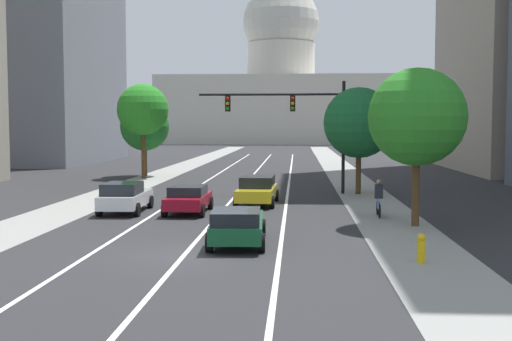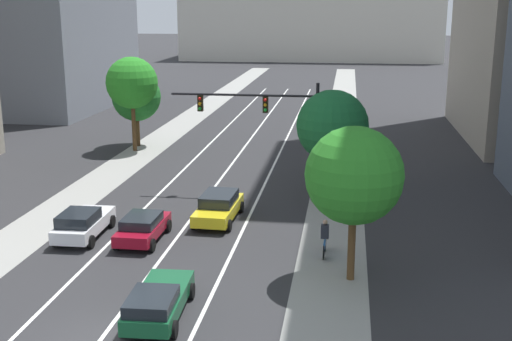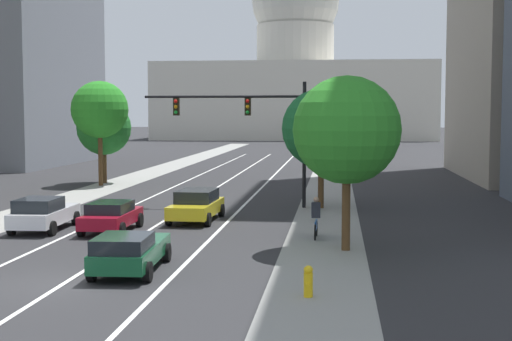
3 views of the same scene
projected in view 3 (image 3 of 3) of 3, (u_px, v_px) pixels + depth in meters
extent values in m
plane|color=#2B2B2D|center=(239.00, 174.00, 62.17)|extent=(400.00, 400.00, 0.00)
cube|color=gray|center=(133.00, 178.00, 58.05)|extent=(3.15, 130.00, 0.01)
cube|color=gray|center=(330.00, 180.00, 56.38)|extent=(3.15, 130.00, 0.01)
cube|color=white|center=(161.00, 193.00, 47.64)|extent=(0.16, 90.00, 0.01)
cube|color=white|center=(208.00, 193.00, 47.31)|extent=(0.16, 90.00, 0.01)
cube|color=white|center=(255.00, 194.00, 46.97)|extent=(0.16, 90.00, 0.01)
cube|color=beige|center=(295.00, 102.00, 144.94)|extent=(53.02, 23.27, 14.64)
cylinder|color=beige|center=(295.00, 45.00, 144.07)|extent=(15.05, 15.05, 7.52)
sphere|color=beige|center=(295.00, 1.00, 143.41)|extent=(16.93, 16.93, 16.93)
cube|color=yellow|center=(196.00, 208.00, 35.28)|extent=(2.02, 4.79, 0.60)
cube|color=black|center=(197.00, 196.00, 35.40)|extent=(1.78, 2.52, 0.57)
cylinder|color=black|center=(186.00, 210.00, 37.02)|extent=(0.24, 0.65, 0.64)
cylinder|color=black|center=(222.00, 210.00, 36.76)|extent=(0.24, 0.65, 0.64)
cylinder|color=black|center=(169.00, 219.00, 33.85)|extent=(0.24, 0.65, 0.64)
cylinder|color=black|center=(208.00, 220.00, 33.59)|extent=(0.24, 0.65, 0.64)
cube|color=#14512D|center=(131.00, 253.00, 24.16)|extent=(1.94, 4.70, 0.57)
cube|color=black|center=(123.00, 243.00, 23.01)|extent=(1.70, 2.20, 0.45)
cylinder|color=black|center=(117.00, 252.00, 25.80)|extent=(0.25, 0.65, 0.64)
cylinder|color=black|center=(167.00, 253.00, 25.69)|extent=(0.25, 0.65, 0.64)
cylinder|color=black|center=(92.00, 271.00, 22.67)|extent=(0.25, 0.65, 0.64)
cylinder|color=black|center=(148.00, 272.00, 22.56)|extent=(0.25, 0.65, 0.64)
cube|color=silver|center=(45.00, 216.00, 32.61)|extent=(1.88, 4.55, 0.62)
cube|color=black|center=(39.00, 205.00, 31.87)|extent=(1.67, 2.18, 0.55)
cylinder|color=black|center=(39.00, 218.00, 34.22)|extent=(0.24, 0.65, 0.64)
cylinder|color=black|center=(76.00, 218.00, 34.08)|extent=(0.24, 0.65, 0.64)
cylinder|color=black|center=(12.00, 228.00, 31.18)|extent=(0.24, 0.65, 0.64)
cylinder|color=black|center=(52.00, 228.00, 31.04)|extent=(0.24, 0.65, 0.64)
cube|color=maroon|center=(112.00, 218.00, 32.14)|extent=(1.74, 4.16, 0.55)
cube|color=black|center=(110.00, 207.00, 31.94)|extent=(1.60, 2.20, 0.46)
cylinder|color=black|center=(103.00, 219.00, 33.66)|extent=(0.22, 0.64, 0.64)
cylinder|color=black|center=(140.00, 220.00, 33.47)|extent=(0.22, 0.64, 0.64)
cylinder|color=black|center=(81.00, 229.00, 30.86)|extent=(0.22, 0.64, 0.64)
cylinder|color=black|center=(121.00, 230.00, 30.66)|extent=(0.22, 0.64, 0.64)
cylinder|color=black|center=(304.00, 145.00, 40.04)|extent=(0.20, 0.20, 6.84)
cylinder|color=black|center=(224.00, 97.00, 40.31)|extent=(8.81, 0.14, 0.14)
cube|color=black|center=(248.00, 107.00, 40.21)|extent=(0.32, 0.28, 0.96)
sphere|color=red|center=(247.00, 101.00, 40.04)|extent=(0.20, 0.20, 0.20)
sphere|color=orange|center=(247.00, 107.00, 40.06)|extent=(0.20, 0.20, 0.20)
sphere|color=green|center=(247.00, 112.00, 40.08)|extent=(0.20, 0.20, 0.20)
cube|color=black|center=(176.00, 107.00, 40.64)|extent=(0.32, 0.28, 0.96)
sphere|color=red|center=(176.00, 101.00, 40.47)|extent=(0.20, 0.20, 0.20)
sphere|color=orange|center=(176.00, 107.00, 40.49)|extent=(0.20, 0.20, 0.20)
sphere|color=green|center=(176.00, 112.00, 40.51)|extent=(0.20, 0.20, 0.20)
cylinder|color=yellow|center=(308.00, 285.00, 20.72)|extent=(0.26, 0.26, 0.70)
sphere|color=yellow|center=(308.00, 270.00, 20.69)|extent=(0.26, 0.26, 0.26)
cylinder|color=yellow|center=(308.00, 285.00, 20.56)|extent=(0.10, 0.12, 0.10)
cylinder|color=black|center=(315.00, 232.00, 29.96)|extent=(0.07, 0.66, 0.66)
cylinder|color=black|center=(317.00, 228.00, 30.99)|extent=(0.07, 0.66, 0.66)
cube|color=#1959B2|center=(316.00, 225.00, 30.46)|extent=(0.09, 1.00, 0.36)
cube|color=#262833|center=(316.00, 210.00, 30.36)|extent=(0.37, 0.29, 0.64)
sphere|color=tan|center=(316.00, 199.00, 30.40)|extent=(0.22, 0.22, 0.22)
cylinder|color=#51381E|center=(346.00, 209.00, 27.68)|extent=(0.32, 0.32, 3.12)
sphere|color=#2B8325|center=(347.00, 130.00, 27.45)|extent=(4.05, 4.05, 4.05)
cylinder|color=#51381E|center=(321.00, 182.00, 40.00)|extent=(0.32, 0.32, 2.84)
sphere|color=#1A6030|center=(321.00, 128.00, 39.77)|extent=(4.28, 4.28, 4.28)
cylinder|color=#51381E|center=(105.00, 165.00, 54.14)|extent=(0.32, 0.32, 2.68)
sphere|color=#216E28|center=(104.00, 128.00, 53.93)|extent=(3.96, 3.96, 3.96)
cylinder|color=#51381E|center=(100.00, 158.00, 52.28)|extent=(0.32, 0.32, 3.99)
sphere|color=#288824|center=(100.00, 109.00, 52.01)|extent=(4.03, 4.03, 4.03)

